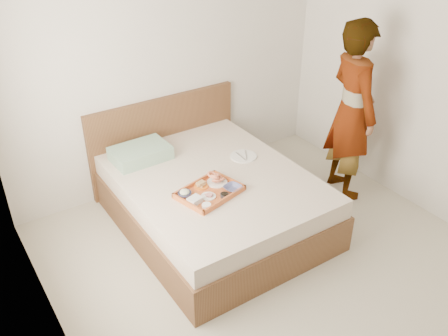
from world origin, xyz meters
name	(u,v)px	position (x,y,z in m)	size (l,w,h in m)	color
ground	(292,279)	(0.00, 0.00, 0.00)	(3.50, 4.00, 0.01)	beige
wall_back	(170,61)	(0.00, 2.00, 1.30)	(3.50, 0.01, 2.60)	silver
wall_left	(52,226)	(-1.75, 0.00, 1.30)	(0.01, 4.00, 2.60)	silver
bed	(214,200)	(-0.13, 1.00, 0.27)	(1.65, 2.00, 0.53)	brown
headboard	(164,140)	(-0.13, 1.97, 0.47)	(1.65, 0.06, 0.95)	brown
pillow	(140,153)	(-0.55, 1.65, 0.59)	(0.53, 0.36, 0.13)	#88B090
tray	(209,192)	(-0.31, 0.77, 0.55)	(0.52, 0.38, 0.05)	orange
prawn_plate	(217,182)	(-0.18, 0.87, 0.55)	(0.18, 0.18, 0.01)	white
navy_bowl_big	(233,188)	(-0.12, 0.70, 0.56)	(0.15, 0.15, 0.04)	navy
sauce_dish	(225,195)	(-0.24, 0.65, 0.56)	(0.08, 0.08, 0.03)	black
meat_plate	(208,196)	(-0.36, 0.73, 0.55)	(0.13, 0.13, 0.01)	white
bread_plate	(201,186)	(-0.33, 0.89, 0.55)	(0.13, 0.13, 0.01)	orange
salad_bowl	(185,194)	(-0.51, 0.85, 0.56)	(0.12, 0.12, 0.04)	navy
plastic_tub	(195,200)	(-0.49, 0.72, 0.57)	(0.11, 0.09, 0.05)	silver
cheese_round	(206,206)	(-0.45, 0.61, 0.56)	(0.08, 0.08, 0.03)	white
dinner_plate	(243,156)	(0.30, 1.14, 0.54)	(0.26, 0.26, 0.01)	white
person	(352,111)	(1.31, 0.76, 0.90)	(0.66, 0.43, 1.80)	beige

